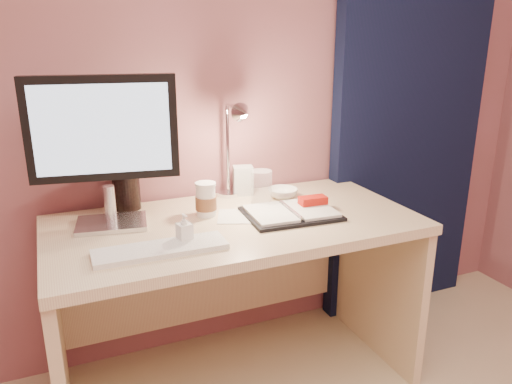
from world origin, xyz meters
name	(u,v)px	position (x,y,z in m)	size (l,w,h in m)	color
room	(395,93)	(0.95, 1.69, 1.14)	(3.50, 3.50, 3.50)	#C6B28E
desk	(229,266)	(0.00, 1.45, 0.50)	(1.40, 0.70, 0.73)	beige
monitor	(104,139)	(-0.44, 1.50, 1.06)	(0.52, 0.22, 0.55)	silver
keyboard	(161,249)	(-0.33, 1.21, 0.74)	(0.44, 0.13, 0.02)	white
planner	(293,212)	(0.23, 1.35, 0.74)	(0.37, 0.29, 0.06)	black
paper_c	(239,216)	(0.03, 1.41, 0.73)	(0.16, 0.16, 0.00)	silver
coffee_cup	(206,200)	(-0.08, 1.47, 0.79)	(0.08, 0.08, 0.13)	white
clear_cup	(261,189)	(0.16, 1.49, 0.81)	(0.09, 0.09, 0.15)	white
bowl	(283,193)	(0.29, 1.56, 0.75)	(0.13, 0.13, 0.04)	white
lotion_bottle	(184,229)	(-0.23, 1.24, 0.78)	(0.05, 0.05, 0.10)	white
dark_jar	(127,191)	(-0.36, 1.68, 0.81)	(0.11, 0.11, 0.15)	black
product_box	(243,180)	(0.15, 1.67, 0.79)	(0.09, 0.07, 0.13)	silver
desk_lamp	(236,141)	(0.08, 1.57, 1.00)	(0.10, 0.26, 0.43)	silver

